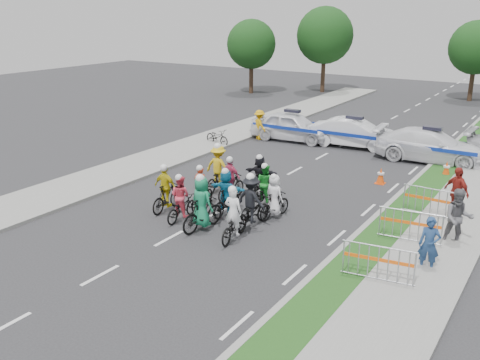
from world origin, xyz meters
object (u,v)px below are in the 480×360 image
Objects in this scene: rider_6 at (202,193)px; cone_0 at (381,176)px; police_car_0 at (292,126)px; rider_11 at (260,178)px; rider_8 at (265,189)px; police_car_1 at (354,133)px; rider_0 at (234,222)px; rider_10 at (219,172)px; rider_1 at (202,208)px; barrier_1 at (410,227)px; tree_3 at (325,35)px; spectator_1 at (458,218)px; marshal_hiviz at (260,125)px; rider_3 at (166,193)px; rider_9 at (231,183)px; barrier_2 at (431,203)px; rider_4 at (251,206)px; cone_1 at (446,169)px; barrier_0 at (378,265)px; rider_7 at (274,200)px; spectator_0 at (429,245)px; parked_bike at (217,137)px; police_car_2 at (431,146)px; rider_2 at (181,203)px; spectator_2 at (456,192)px; rider_5 at (226,195)px; tree_0 at (251,44)px.

rider_6 is 2.46× the size of cone_0.
rider_11 is at bearing -164.90° from police_car_0.
police_car_1 is (-0.49, 10.33, 0.13)m from rider_8.
rider_0 is 4.94m from rider_10.
barrier_1 is (6.21, 2.64, -0.21)m from rider_1.
rider_8 is at bearing -69.93° from tree_3.
marshal_hiviz is (-12.51, 9.02, -0.10)m from spectator_1.
rider_8 is at bearing -141.31° from rider_3.
rider_9 is at bearing 18.56° from rider_8.
spectator_1 is at bearing -175.44° from rider_9.
rider_4 is at bearing -140.58° from barrier_2.
rider_0 reaches higher than marshal_hiviz.
barrier_0 is at bearing -86.69° from cone_1.
rider_6 is (-2.62, 1.79, -0.05)m from rider_0.
rider_1 is 1.68m from rider_4.
rider_7 reaches higher than police_car_0.
rider_9 is at bearing 168.91° from police_car_1.
rider_4 is at bearing 172.64° from spectator_0.
rider_11 is at bearing -130.64° from cone_0.
barrier_0 is 1.20× the size of parked_bike.
rider_1 is 6.22m from barrier_0.
rider_9 is at bearing -72.74° from tree_3.
spectator_0 is (8.02, -1.98, 0.13)m from rider_9.
police_car_2 is at bearing -94.04° from rider_7.
rider_3 reaches higher than barrier_0.
rider_9 is 1.08× the size of spectator_0.
police_car_1 is at bearing 152.72° from cone_1.
spectator_1 is at bearing -136.93° from police_car_0.
rider_4 is (2.40, 0.82, 0.11)m from rider_2.
rider_11 reaches higher than parked_bike.
spectator_1 is at bearing -103.50° from parked_bike.
rider_3 is 0.91× the size of barrier_1.
rider_10 is at bearing -82.87° from rider_6.
barrier_2 is at bearing -46.45° from cone_0.
rider_4 is at bearing -107.40° from cone_0.
rider_3 reaches higher than barrier_1.
spectator_2 reaches higher than cone_1.
barrier_2 is at bearing -151.01° from rider_5.
cone_1 is at bearing -125.28° from rider_2.
cone_0 is (-3.73, 7.07, -0.48)m from spectator_0.
rider_1 is at bearing 162.32° from rider_2.
rider_5 is 2.78m from rider_10.
rider_2 is 9.07m from cone_0.
tree_0 reaches higher than rider_3.
rider_10 is at bearing -80.37° from rider_2.
police_car_2 reaches higher than parked_bike.
rider_8 is 5.65m from barrier_1.
barrier_0 is (7.07, -3.46, -0.12)m from rider_9.
rider_11 is 6.43m from barrier_2.
rider_10 is at bearing -29.27° from rider_9.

